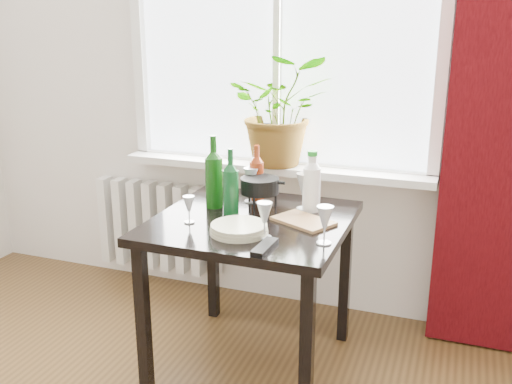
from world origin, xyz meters
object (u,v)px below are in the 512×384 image
(wine_bottle_right, at_px, (231,181))
(wineglass_front_right, at_px, (264,220))
(wineglass_back_center, at_px, (304,191))
(wineglass_far_right, at_px, (325,225))
(wineglass_back_left, at_px, (251,185))
(fondue_pot, at_px, (260,192))
(radiator, at_px, (159,226))
(bottle_amber, at_px, (257,173))
(cutting_board, at_px, (303,221))
(potted_plant, at_px, (281,110))
(table, at_px, (252,237))
(wineglass_front_left, at_px, (189,209))
(wine_bottle_left, at_px, (214,171))
(cleaning_bottle, at_px, (312,181))
(plate_stack, at_px, (239,229))
(tv_remote, at_px, (265,247))

(wine_bottle_right, height_order, wineglass_front_right, wine_bottle_right)
(wine_bottle_right, xyz_separation_m, wineglass_back_center, (0.29, 0.18, -0.06))
(wineglass_far_right, bearing_deg, wineglass_back_left, 138.19)
(wineglass_back_left, height_order, fondue_pot, wineglass_back_left)
(radiator, relative_size, bottle_amber, 2.81)
(wineglass_far_right, height_order, cutting_board, wineglass_far_right)
(potted_plant, height_order, wineglass_front_right, potted_plant)
(fondue_pot, bearing_deg, wine_bottle_right, -134.35)
(table, relative_size, bottle_amber, 2.99)
(wineglass_front_left, bearing_deg, cutting_board, 20.61)
(wine_bottle_left, xyz_separation_m, wine_bottle_right, (0.11, -0.07, -0.02))
(table, bearing_deg, fondue_pot, 97.83)
(wineglass_back_left, relative_size, fondue_pot, 0.83)
(radiator, xyz_separation_m, wineglass_front_left, (0.62, -0.78, 0.42))
(wine_bottle_left, height_order, wineglass_back_center, wine_bottle_left)
(cutting_board, bearing_deg, potted_plant, 116.80)
(fondue_pot, height_order, cutting_board, fondue_pot)
(wine_bottle_left, xyz_separation_m, wineglass_far_right, (0.60, -0.28, -0.10))
(potted_plant, relative_size, bottle_amber, 2.05)
(bottle_amber, xyz_separation_m, wineglass_back_center, (0.25, -0.05, -0.05))
(cutting_board, bearing_deg, wineglass_far_right, -55.87)
(potted_plant, xyz_separation_m, wineglass_front_left, (-0.18, -0.75, -0.34))
(cleaning_bottle, distance_m, cutting_board, 0.22)
(table, xyz_separation_m, wineglass_far_right, (0.38, -0.19, 0.17))
(wineglass_far_right, bearing_deg, cutting_board, 124.13)
(potted_plant, xyz_separation_m, wineglass_far_right, (0.44, -0.79, -0.32))
(radiator, height_order, table, table)
(plate_stack, bearing_deg, bottle_amber, 100.96)
(wineglass_far_right, xyz_separation_m, cutting_board, (-0.14, 0.21, -0.07))
(wine_bottle_right, relative_size, cleaning_bottle, 1.06)
(wine_bottle_right, height_order, wineglass_front_left, wine_bottle_right)
(wineglass_back_left, bearing_deg, fondue_pot, -41.97)
(cleaning_bottle, xyz_separation_m, wineglass_far_right, (0.16, -0.38, -0.06))
(wineglass_front_right, distance_m, wineglass_far_right, 0.24)
(wineglass_back_center, xyz_separation_m, wineglass_front_left, (-0.42, -0.36, -0.03))
(potted_plant, xyz_separation_m, cleaning_bottle, (0.28, -0.40, -0.25))
(cleaning_bottle, bearing_deg, wineglass_front_left, -142.67)
(radiator, relative_size, wineglass_back_center, 4.48)
(cleaning_bottle, relative_size, tv_remote, 1.64)
(wine_bottle_left, bearing_deg, plate_stack, -50.26)
(cleaning_bottle, height_order, wineglass_back_center, cleaning_bottle)
(wine_bottle_right, height_order, wineglass_far_right, wine_bottle_right)
(wine_bottle_right, xyz_separation_m, wineglass_far_right, (0.49, -0.22, -0.07))
(bottle_amber, height_order, wineglass_front_right, bottle_amber)
(radiator, relative_size, table, 0.94)
(table, relative_size, fondue_pot, 4.05)
(wineglass_back_center, bearing_deg, cutting_board, -74.62)
(wineglass_front_left, xyz_separation_m, plate_stack, (0.25, -0.05, -0.04))
(table, height_order, fondue_pot, fondue_pot)
(bottle_amber, distance_m, wineglass_back_left, 0.06)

